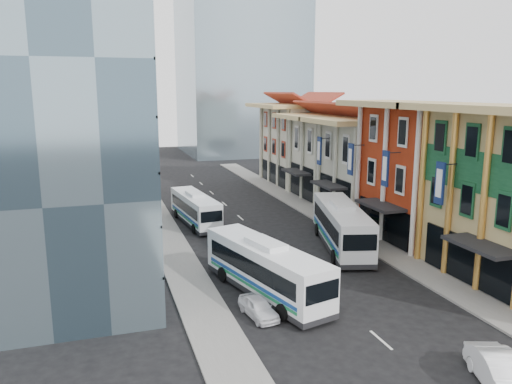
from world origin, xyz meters
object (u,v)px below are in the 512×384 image
object	(u,v)px
bus_left_far	(195,208)
office_tower	(51,67)
bus_left_near	(266,267)
bus_right	(341,225)
sedan_left	(258,307)
sedan_right	(501,373)

from	to	relation	value
bus_left_far	office_tower	bearing A→B (deg)	-149.18
bus_left_near	bus_left_far	xyz separation A→B (m)	(-1.04, 19.17, -0.22)
bus_right	sedan_left	xyz separation A→B (m)	(-10.99, -10.68, -1.42)
sedan_left	sedan_right	bearing A→B (deg)	-60.78
bus_left_near	bus_right	distance (m)	12.15
bus_right	sedan_left	distance (m)	15.39
bus_right	sedan_right	distance (m)	21.32
office_tower	bus_left_far	world-z (taller)	office_tower
office_tower	sedan_right	world-z (taller)	office_tower
bus_right	sedan_left	size ratio (longest dim) A/B	3.58
office_tower	bus_right	size ratio (longest dim) A/B	2.39
bus_left_far	sedan_right	world-z (taller)	bus_left_far
office_tower	sedan_right	bearing A→B (deg)	-50.18
office_tower	bus_right	distance (m)	26.10
bus_left_near	sedan_left	size ratio (longest dim) A/B	3.35
bus_left_near	sedan_left	distance (m)	3.67
bus_right	sedan_left	world-z (taller)	bus_right
sedan_right	bus_right	bearing A→B (deg)	101.40
bus_left_far	sedan_right	bearing A→B (deg)	-82.89
sedan_right	office_tower	bearing A→B (deg)	148.71
office_tower	sedan_left	world-z (taller)	office_tower
bus_left_near	sedan_right	bearing A→B (deg)	-78.29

